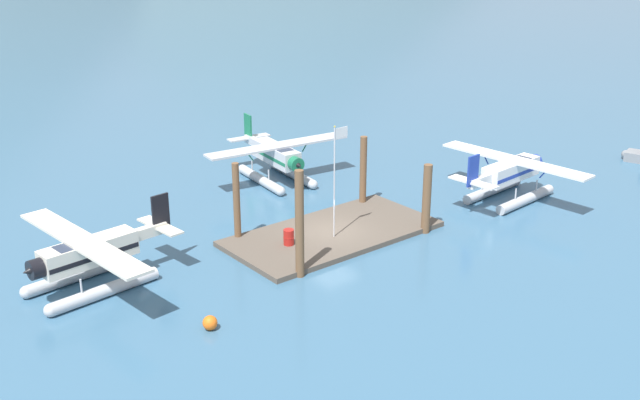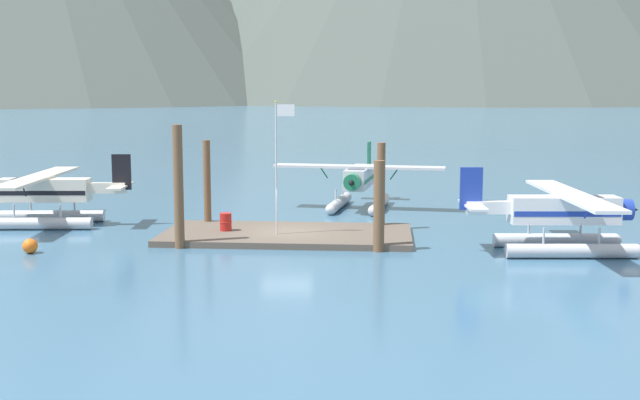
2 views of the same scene
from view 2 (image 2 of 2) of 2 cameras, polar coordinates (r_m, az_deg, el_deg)
The scene contains 12 objects.
ground_plane at distance 39.14m, azimuth -2.38°, elevation -2.72°, with size 1200.00×1200.00×0.00m, color #38607F.
dock_platform at distance 39.12m, azimuth -2.38°, elevation -2.51°, with size 12.18×6.04×0.30m, color brown.
piling_near_left at distance 36.70m, azimuth -10.15°, elevation 0.93°, with size 0.45×0.45×5.68m, color brown.
piling_near_right at distance 35.58m, azimuth 4.26°, elevation -0.45°, with size 0.50×0.50×4.12m, color brown.
piling_far_left at distance 42.30m, azimuth -8.12°, elevation 1.17°, with size 0.39×0.39×4.62m, color brown.
piling_far_right at distance 40.98m, azimuth 4.41°, elevation 0.96°, with size 0.43×0.43×4.55m, color brown.
flagpole at distance 37.97m, azimuth -3.00°, elevation 3.44°, with size 0.95×0.10×6.42m.
fuel_drum at distance 39.55m, azimuth -6.80°, elevation -1.57°, with size 0.62×0.62×0.88m.
mooring_buoy at distance 37.63m, azimuth -20.14°, elevation -3.13°, with size 0.67×0.67×0.67m, color orange.
seaplane_silver_bow_right at distance 48.39m, azimuth 2.84°, elevation 1.22°, with size 10.49×7.95×3.84m.
seaplane_cream_port_fwd at distance 44.81m, azimuth -19.25°, elevation 0.24°, with size 7.96×10.49×3.84m.
seaplane_white_stbd_aft at distance 36.96m, azimuth 17.16°, elevation -1.23°, with size 7.97×10.48×3.84m.
Camera 2 is at (4.86, -38.16, 7.25)m, focal length 44.48 mm.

